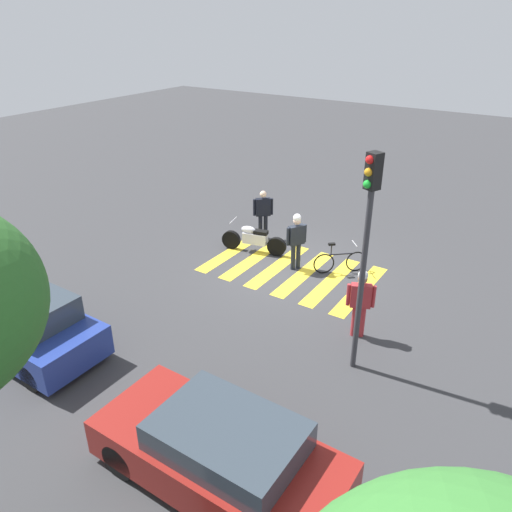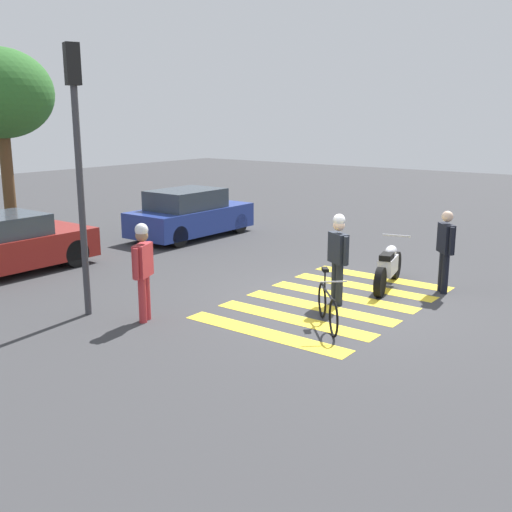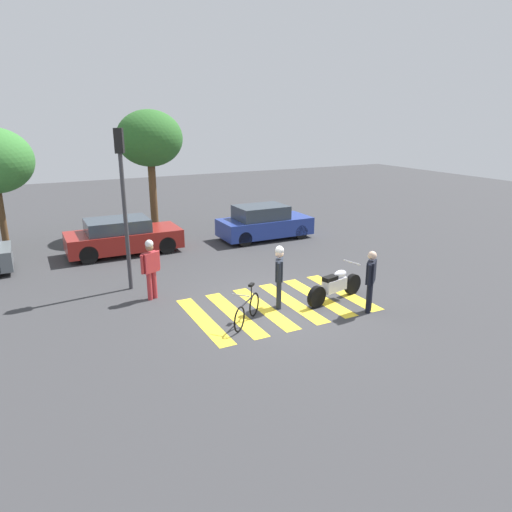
{
  "view_description": "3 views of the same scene",
  "coord_description": "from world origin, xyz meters",
  "px_view_note": "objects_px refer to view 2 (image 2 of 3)",
  "views": [
    {
      "loc": [
        -6.41,
        11.8,
        7.1
      ],
      "look_at": [
        0.43,
        1.29,
        0.89
      ],
      "focal_mm": 34.81,
      "sensor_mm": 36.0,
      "label": 1
    },
    {
      "loc": [
        -10.1,
        -5.75,
        3.61
      ],
      "look_at": [
        -0.26,
        1.68,
        0.75
      ],
      "focal_mm": 42.48,
      "sensor_mm": 36.0,
      "label": 2
    },
    {
      "loc": [
        -6.13,
        -10.58,
        5.15
      ],
      "look_at": [
        0.07,
        1.49,
        1.05
      ],
      "focal_mm": 32.65,
      "sensor_mm": 36.0,
      "label": 3
    }
  ],
  "objects_px": {
    "pedestrian_bystander": "(143,265)",
    "police_motorcycle": "(388,267)",
    "leaning_bicycle": "(328,306)",
    "car_blue_hatchback": "(190,215)",
    "officer_by_motorcycle": "(445,246)",
    "officer_on_foot": "(338,253)",
    "traffic_light_pole": "(77,140)"
  },
  "relations": [
    {
      "from": "officer_by_motorcycle",
      "to": "leaning_bicycle",
      "type": "bearing_deg",
      "value": 165.36
    },
    {
      "from": "officer_on_foot",
      "to": "pedestrian_bystander",
      "type": "distance_m",
      "value": 3.72
    },
    {
      "from": "police_motorcycle",
      "to": "officer_by_motorcycle",
      "type": "bearing_deg",
      "value": -72.89
    },
    {
      "from": "officer_by_motorcycle",
      "to": "traffic_light_pole",
      "type": "height_order",
      "value": "traffic_light_pole"
    },
    {
      "from": "pedestrian_bystander",
      "to": "traffic_light_pole",
      "type": "relative_size",
      "value": 0.37
    },
    {
      "from": "car_blue_hatchback",
      "to": "officer_by_motorcycle",
      "type": "bearing_deg",
      "value": -98.16
    },
    {
      "from": "police_motorcycle",
      "to": "leaning_bicycle",
      "type": "xyz_separation_m",
      "value": [
        -2.94,
        -0.23,
        -0.09
      ]
    },
    {
      "from": "police_motorcycle",
      "to": "pedestrian_bystander",
      "type": "xyz_separation_m",
      "value": [
        -4.67,
        2.54,
        0.58
      ]
    },
    {
      "from": "officer_by_motorcycle",
      "to": "pedestrian_bystander",
      "type": "bearing_deg",
      "value": 144.1
    },
    {
      "from": "police_motorcycle",
      "to": "pedestrian_bystander",
      "type": "height_order",
      "value": "pedestrian_bystander"
    },
    {
      "from": "police_motorcycle",
      "to": "car_blue_hatchback",
      "type": "height_order",
      "value": "car_blue_hatchback"
    },
    {
      "from": "car_blue_hatchback",
      "to": "officer_on_foot",
      "type": "bearing_deg",
      "value": -114.97
    },
    {
      "from": "officer_on_foot",
      "to": "traffic_light_pole",
      "type": "height_order",
      "value": "traffic_light_pole"
    },
    {
      "from": "officer_by_motorcycle",
      "to": "traffic_light_pole",
      "type": "distance_m",
      "value": 7.51
    },
    {
      "from": "police_motorcycle",
      "to": "car_blue_hatchback",
      "type": "bearing_deg",
      "value": 78.09
    },
    {
      "from": "leaning_bicycle",
      "to": "officer_by_motorcycle",
      "type": "height_order",
      "value": "officer_by_motorcycle"
    },
    {
      "from": "leaning_bicycle",
      "to": "pedestrian_bystander",
      "type": "xyz_separation_m",
      "value": [
        -1.73,
        2.77,
        0.67
      ]
    },
    {
      "from": "officer_on_foot",
      "to": "pedestrian_bystander",
      "type": "relative_size",
      "value": 1.0
    },
    {
      "from": "police_motorcycle",
      "to": "officer_on_foot",
      "type": "xyz_separation_m",
      "value": [
        -1.71,
        0.29,
        0.58
      ]
    },
    {
      "from": "pedestrian_bystander",
      "to": "officer_by_motorcycle",
      "type": "bearing_deg",
      "value": -35.9
    },
    {
      "from": "officer_by_motorcycle",
      "to": "traffic_light_pole",
      "type": "bearing_deg",
      "value": 138.43
    },
    {
      "from": "officer_by_motorcycle",
      "to": "car_blue_hatchback",
      "type": "xyz_separation_m",
      "value": [
        1.19,
        8.31,
        -0.3
      ]
    },
    {
      "from": "officer_on_foot",
      "to": "car_blue_hatchback",
      "type": "height_order",
      "value": "officer_on_foot"
    },
    {
      "from": "leaning_bicycle",
      "to": "officer_on_foot",
      "type": "bearing_deg",
      "value": 22.61
    },
    {
      "from": "leaning_bicycle",
      "to": "pedestrian_bystander",
      "type": "height_order",
      "value": "pedestrian_bystander"
    },
    {
      "from": "officer_by_motorcycle",
      "to": "pedestrian_bystander",
      "type": "relative_size",
      "value": 0.96
    },
    {
      "from": "pedestrian_bystander",
      "to": "police_motorcycle",
      "type": "bearing_deg",
      "value": -28.53
    },
    {
      "from": "leaning_bicycle",
      "to": "car_blue_hatchback",
      "type": "bearing_deg",
      "value": 59.09
    },
    {
      "from": "police_motorcycle",
      "to": "officer_on_foot",
      "type": "relative_size",
      "value": 1.21
    },
    {
      "from": "officer_by_motorcycle",
      "to": "pedestrian_bystander",
      "type": "height_order",
      "value": "pedestrian_bystander"
    },
    {
      "from": "officer_on_foot",
      "to": "officer_by_motorcycle",
      "type": "height_order",
      "value": "officer_on_foot"
    },
    {
      "from": "pedestrian_bystander",
      "to": "car_blue_hatchback",
      "type": "bearing_deg",
      "value": 37.13
    }
  ]
}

